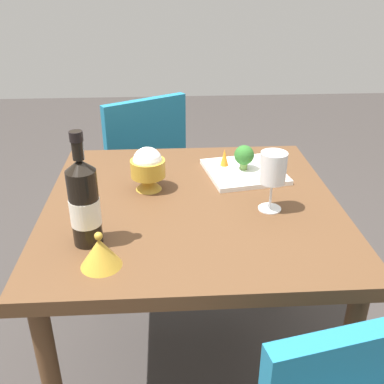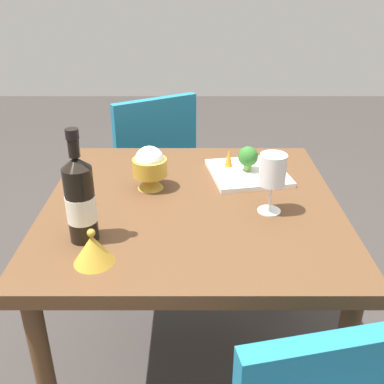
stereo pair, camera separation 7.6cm
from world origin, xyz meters
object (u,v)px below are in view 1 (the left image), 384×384
at_px(wine_bottle, 84,202).
at_px(rice_bowl, 148,168).
at_px(serving_plate, 244,172).
at_px(carrot_garnish_left, 224,157).
at_px(wine_glass, 273,169).
at_px(rice_bowl_lid, 100,252).
at_px(broccoli_floret, 244,156).
at_px(carrot_garnish_right, 266,166).
at_px(chair_near_window, 140,162).

bearing_deg(wine_bottle, rice_bowl, 63.96).
relative_size(serving_plate, carrot_garnish_left, 4.82).
bearing_deg(serving_plate, rice_bowl, -163.26).
xyz_separation_m(wine_glass, rice_bowl_lid, (-0.46, -0.25, -0.09)).
distance_m(rice_bowl_lid, carrot_garnish_left, 0.66).
bearing_deg(wine_glass, broccoli_floret, 97.94).
xyz_separation_m(rice_bowl_lid, broccoli_floret, (0.43, 0.51, 0.03)).
bearing_deg(carrot_garnish_right, wine_glass, -98.53).
bearing_deg(broccoli_floret, rice_bowl_lid, -129.87).
height_order(rice_bowl_lid, carrot_garnish_left, rice_bowl_lid).
height_order(chair_near_window, carrot_garnish_left, chair_near_window).
bearing_deg(wine_bottle, serving_plate, 40.23).
distance_m(rice_bowl, carrot_garnish_right, 0.40).
height_order(rice_bowl_lid, broccoli_floret, broccoli_floret).
bearing_deg(rice_bowl_lid, carrot_garnish_left, 56.31).
relative_size(rice_bowl, serving_plate, 0.49).
height_order(wine_bottle, broccoli_floret, wine_bottle).
bearing_deg(wine_glass, chair_near_window, 116.61).
distance_m(wine_glass, carrot_garnish_right, 0.23).
xyz_separation_m(wine_bottle, rice_bowl, (0.15, 0.30, -0.04)).
bearing_deg(rice_bowl_lid, carrot_garnish_right, 43.04).
relative_size(rice_bowl_lid, broccoli_floret, 1.17).
height_order(rice_bowl, rice_bowl_lid, rice_bowl).
distance_m(serving_plate, carrot_garnish_right, 0.09).
xyz_separation_m(chair_near_window, broccoli_floret, (0.39, -0.59, 0.26)).
height_order(wine_glass, broccoli_floret, wine_glass).
distance_m(rice_bowl_lid, carrot_garnish_right, 0.68).
height_order(wine_bottle, wine_glass, wine_bottle).
bearing_deg(serving_plate, chair_near_window, 123.37).
height_order(chair_near_window, carrot_garnish_right, chair_near_window).
relative_size(serving_plate, carrot_garnish_right, 4.75).
relative_size(rice_bowl, rice_bowl_lid, 1.42).
height_order(rice_bowl_lid, serving_plate, rice_bowl_lid).
xyz_separation_m(serving_plate, broccoli_floret, (-0.00, 0.00, 0.06)).
bearing_deg(serving_plate, rice_bowl_lid, -130.28).
relative_size(wine_bottle, broccoli_floret, 3.53).
xyz_separation_m(carrot_garnish_left, carrot_garnish_right, (0.13, -0.08, 0.00)).
xyz_separation_m(rice_bowl, carrot_garnish_left, (0.26, 0.14, -0.03)).
xyz_separation_m(chair_near_window, carrot_garnish_right, (0.46, -0.64, 0.24)).
bearing_deg(carrot_garnish_left, carrot_garnish_right, -33.18).
bearing_deg(serving_plate, broccoli_floret, 123.29).
relative_size(rice_bowl_lid, carrot_garnish_right, 1.63).
bearing_deg(chair_near_window, rice_bowl_lid, -121.82).
bearing_deg(carrot_garnish_left, wine_glass, -71.55).
xyz_separation_m(serving_plate, carrot_garnish_left, (-0.07, 0.04, 0.04)).
bearing_deg(carrot_garnish_right, broccoli_floret, 144.03).
relative_size(wine_bottle, rice_bowl_lid, 3.03).
height_order(wine_glass, serving_plate, wine_glass).
xyz_separation_m(wine_glass, carrot_garnish_right, (0.03, 0.21, -0.08)).
distance_m(broccoli_floret, carrot_garnish_left, 0.07).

